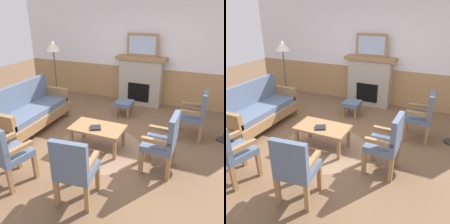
{
  "view_description": "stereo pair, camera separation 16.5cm",
  "coord_description": "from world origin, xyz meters",
  "views": [
    {
      "loc": [
        1.59,
        -3.53,
        2.39
      ],
      "look_at": [
        0.0,
        0.35,
        0.55
      ],
      "focal_mm": 37.82,
      "sensor_mm": 36.0,
      "label": 1
    },
    {
      "loc": [
        1.74,
        -3.46,
        2.39
      ],
      "look_at": [
        0.0,
        0.35,
        0.55
      ],
      "focal_mm": 37.82,
      "sensor_mm": 36.0,
      "label": 2
    }
  ],
  "objects": [
    {
      "name": "armchair_front_center",
      "position": [
        -0.87,
        -1.48,
        0.54
      ],
      "size": [
        0.57,
        0.57,
        0.98
      ],
      "color": "olive",
      "rests_on": "ground_plane"
    },
    {
      "name": "footstool",
      "position": [
        -0.14,
        1.45,
        0.28
      ],
      "size": [
        0.4,
        0.4,
        0.36
      ],
      "color": "olive",
      "rests_on": "ground_plane"
    },
    {
      "name": "coffee_table",
      "position": [
        -0.09,
        -0.13,
        0.39
      ],
      "size": [
        0.96,
        0.56,
        0.44
      ],
      "color": "olive",
      "rests_on": "ground_plane"
    },
    {
      "name": "floor_lamp_by_couch",
      "position": [
        -2.02,
        1.44,
        1.45
      ],
      "size": [
        0.36,
        0.36,
        1.68
      ],
      "color": "#332D28",
      "rests_on": "ground_plane"
    },
    {
      "name": "round_rug",
      "position": [
        -0.09,
        -0.13,
        0.0
      ],
      "size": [
        1.64,
        1.64,
        0.01
      ],
      "primitive_type": "cylinder",
      "color": "#896B51",
      "rests_on": "ground_plane"
    },
    {
      "name": "armchair_front_left",
      "position": [
        0.22,
        -1.44,
        0.54
      ],
      "size": [
        0.53,
        0.53,
        0.98
      ],
      "color": "olive",
      "rests_on": "ground_plane"
    },
    {
      "name": "book_on_table",
      "position": [
        -0.09,
        -0.2,
        0.46
      ],
      "size": [
        0.25,
        0.24,
        0.03
      ],
      "primitive_type": "cube",
      "rotation": [
        0.0,
        0.0,
        0.49
      ],
      "color": "black",
      "rests_on": "coffee_table"
    },
    {
      "name": "armchair_by_window_left",
      "position": [
        1.51,
        0.95,
        0.54
      ],
      "size": [
        0.48,
        0.48,
        0.98
      ],
      "color": "olive",
      "rests_on": "ground_plane"
    },
    {
      "name": "framed_picture",
      "position": [
        0.0,
        2.35,
        1.56
      ],
      "size": [
        0.8,
        0.04,
        0.56
      ],
      "color": "olive",
      "rests_on": "fireplace"
    },
    {
      "name": "fireplace",
      "position": [
        0.0,
        2.35,
        0.65
      ],
      "size": [
        1.3,
        0.44,
        1.28
      ],
      "color": "#A39989",
      "rests_on": "ground_plane"
    },
    {
      "name": "couch",
      "position": [
        -1.73,
        0.07,
        0.4
      ],
      "size": [
        0.7,
        1.8,
        0.98
      ],
      "color": "olive",
      "rests_on": "ground_plane"
    },
    {
      "name": "wall_back",
      "position": [
        0.0,
        2.6,
        1.31
      ],
      "size": [
        7.2,
        0.14,
        2.7
      ],
      "color": "white",
      "rests_on": "ground_plane"
    },
    {
      "name": "ground_plane",
      "position": [
        0.0,
        0.0,
        0.0
      ],
      "size": [
        14.0,
        14.0,
        0.0
      ],
      "primitive_type": "plane",
      "color": "brown"
    },
    {
      "name": "armchair_near_fireplace",
      "position": [
        1.14,
        -0.34,
        0.54
      ],
      "size": [
        0.5,
        0.5,
        0.98
      ],
      "color": "olive",
      "rests_on": "ground_plane"
    }
  ]
}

